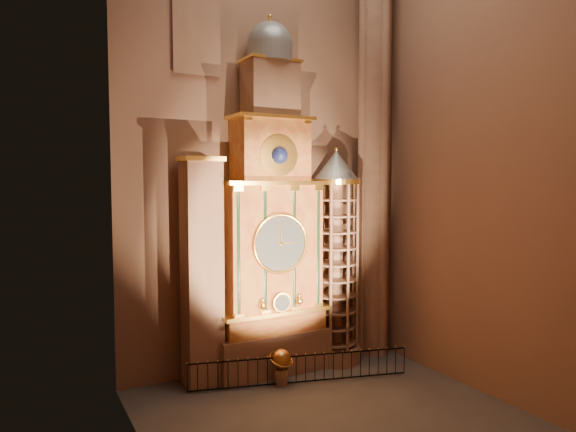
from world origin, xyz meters
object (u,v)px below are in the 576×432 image
portrait_tower (202,271)px  astronomical_clock (271,233)px  celestial_globe (281,363)px  iron_railing (301,369)px  stair_turret (336,258)px

portrait_tower → astronomical_clock: bearing=-0.3°
portrait_tower → celestial_globe: size_ratio=6.28×
astronomical_clock → portrait_tower: (-3.40, 0.02, -1.53)m
portrait_tower → iron_railing: 6.27m
portrait_tower → stair_turret: stair_turret is taller
stair_turret → celestial_globe: bearing=-159.9°
astronomical_clock → iron_railing: size_ratio=1.72×
iron_railing → stair_turret: bearing=30.5°
astronomical_clock → stair_turret: astronomical_clock is taller
portrait_tower → stair_turret: 6.91m
celestial_globe → iron_railing: celestial_globe is taller
portrait_tower → iron_railing: size_ratio=1.05×
astronomical_clock → stair_turret: (3.50, -0.26, -1.41)m
stair_turret → astronomical_clock: bearing=175.7°
stair_turret → portrait_tower: bearing=177.7°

